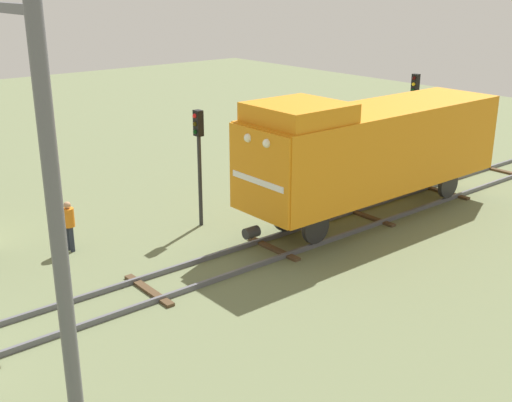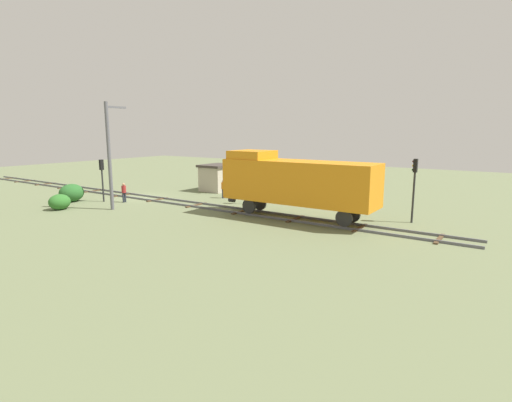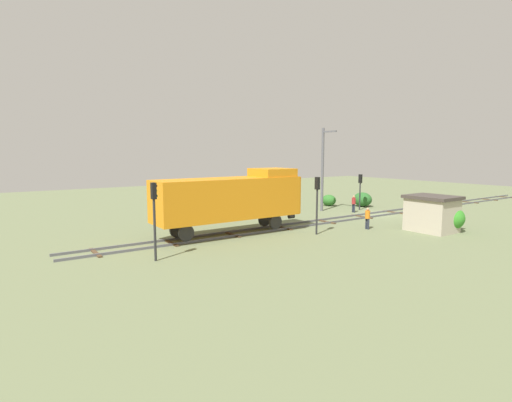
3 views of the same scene
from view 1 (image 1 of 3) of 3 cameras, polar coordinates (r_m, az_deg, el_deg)
name	(u,v)px [view 1 (image 1 of 3)]	position (r m, az deg, el deg)	size (l,w,h in m)	color
locomotive	(372,146)	(23.54, 10.27, 4.81)	(2.90, 11.60, 4.60)	orange
traffic_signal_mid	(199,147)	(22.55, -5.11, 4.83)	(0.32, 0.34, 4.22)	#262628
traffic_signal_far	(414,103)	(31.13, 13.85, 8.47)	(0.32, 0.34, 4.36)	#262628
worker_by_signal	(69,222)	(21.69, -16.30, -1.82)	(0.38, 0.38, 1.70)	#262B38
catenary_mast	(56,233)	(11.15, -17.33, -2.74)	(1.94, 0.28, 8.41)	#595960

